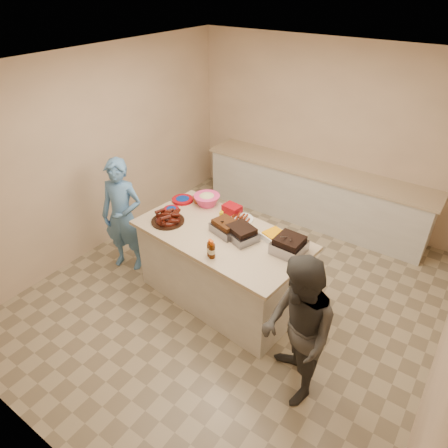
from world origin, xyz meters
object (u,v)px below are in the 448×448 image
Objects in this scene: plastic_cup at (197,203)px; coleslaw_bowl at (207,205)px; bbq_bottle_b at (210,255)px; rib_platter at (168,222)px; guest_blue at (130,264)px; roasting_pan at (288,252)px; mustard_bottle at (221,219)px; bbq_bottle_a at (212,257)px; guest_gray at (289,387)px; island at (222,296)px.

coleslaw_bowl is at bearing 15.63° from plastic_cup.
rib_platter is at bearing 163.34° from bbq_bottle_b.
guest_blue is at bearing -144.86° from coleslaw_bowl.
guest_blue is (-0.76, -0.59, -0.94)m from plastic_cup.
roasting_pan is 0.82m from bbq_bottle_b.
rib_platter is 1.24× the size of roasting_pan.
mustard_bottle is (-0.96, 0.13, -0.00)m from roasting_pan.
rib_platter reaches higher than plastic_cup.
guest_gray is (1.12, -0.26, -0.94)m from bbq_bottle_a.
rib_platter reaches higher than mustard_bottle.
mustard_bottle is 1.98m from guest_gray.
guest_gray is at bearing -29.52° from guest_blue.
rib_platter is 0.87m from bbq_bottle_a.
bbq_bottle_b is (0.14, -0.40, 0.94)m from island.
guest_blue is at bearing 172.31° from bbq_bottle_a.
plastic_cup is at bearing 18.40° from guest_blue.
rib_platter is at bearing -16.34° from guest_blue.
mustard_bottle is 1.28× the size of plastic_cup.
mustard_bottle is at bearing 0.36° from guest_blue.
island is 1.03m from bbq_bottle_b.
rib_platter is 1.19× the size of coleslaw_bowl.
coleslaw_bowl is 1.62× the size of bbq_bottle_a.
bbq_bottle_a is 1.94× the size of plastic_cup.
rib_platter is 0.25× the size of guest_gray.
island is 1.43m from guest_blue.
bbq_bottle_a is at bearing -27.21° from guest_blue.
roasting_pan is 3.01× the size of plastic_cup.
mustard_bottle reaches higher than guest_blue.
guest_blue is at bearing -141.63° from guest_gray.
bbq_bottle_a reaches higher than guest_blue.
bbq_bottle_a reaches higher than mustard_bottle.
plastic_cup is at bearing 163.76° from mustard_bottle.
plastic_cup reaches higher than island.
island is at bearing -54.61° from mustard_bottle.
bbq_bottle_b is at bearing -51.12° from coleslaw_bowl.
roasting_pan is 1.55× the size of bbq_bottle_a.
bbq_bottle_a is at bearing -62.16° from mustard_bottle.
bbq_bottle_b is (-0.64, -0.52, -0.00)m from roasting_pan.
bbq_bottle_a is at bearing -61.29° from island.
coleslaw_bowl is at bearing 152.97° from mustard_bottle.
coleslaw_bowl is 3.14× the size of plastic_cup.
guest_gray is (1.82, -1.10, -0.94)m from coleslaw_bowl.
roasting_pan is at bearing -13.26° from coleslaw_bowl.
rib_platter reaches higher than island.
coleslaw_bowl is at bearing 15.62° from guest_blue.
bbq_bottle_b is at bearing 154.24° from bbq_bottle_a.
coleslaw_bowl reaches higher than rib_platter.
bbq_bottle_b is 1.47× the size of mustard_bottle.
island is 1.28× the size of guest_blue.
roasting_pan is at bearing -7.71° from mustard_bottle.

